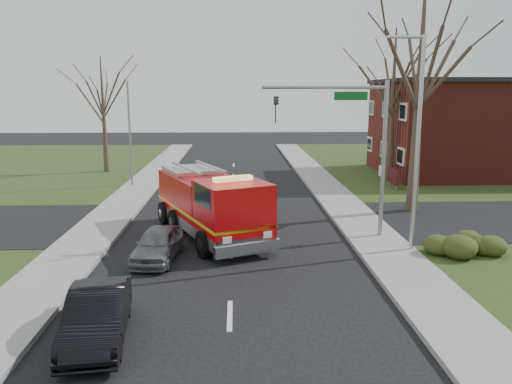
{
  "coord_description": "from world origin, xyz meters",
  "views": [
    {
      "loc": [
        0.22,
        -19.37,
        6.33
      ],
      "look_at": [
        1.08,
        2.07,
        2.0
      ],
      "focal_mm": 35.0,
      "sensor_mm": 36.0,
      "label": 1
    }
  ],
  "objects_px": {
    "traffic_signal_mast": "(355,131)",
    "fire_engine": "(211,206)",
    "parked_car_maroon": "(158,244)",
    "parked_car_gray": "(97,315)"
  },
  "relations": [
    {
      "from": "traffic_signal_mast",
      "to": "fire_engine",
      "type": "bearing_deg",
      "value": 175.36
    },
    {
      "from": "fire_engine",
      "to": "parked_car_maroon",
      "type": "relative_size",
      "value": 2.2
    },
    {
      "from": "parked_car_maroon",
      "to": "parked_car_gray",
      "type": "distance_m",
      "value": 6.28
    },
    {
      "from": "traffic_signal_mast",
      "to": "parked_car_gray",
      "type": "distance_m",
      "value": 12.92
    },
    {
      "from": "fire_engine",
      "to": "traffic_signal_mast",
      "type": "bearing_deg",
      "value": -28.27
    },
    {
      "from": "fire_engine",
      "to": "parked_car_gray",
      "type": "bearing_deg",
      "value": -128.85
    },
    {
      "from": "traffic_signal_mast",
      "to": "fire_engine",
      "type": "height_order",
      "value": "traffic_signal_mast"
    },
    {
      "from": "traffic_signal_mast",
      "to": "parked_car_maroon",
      "type": "height_order",
      "value": "traffic_signal_mast"
    },
    {
      "from": "fire_engine",
      "to": "parked_car_maroon",
      "type": "xyz_separation_m",
      "value": [
        -1.92,
        -2.99,
        -0.77
      ]
    },
    {
      "from": "fire_engine",
      "to": "parked_car_gray",
      "type": "height_order",
      "value": "fire_engine"
    }
  ]
}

